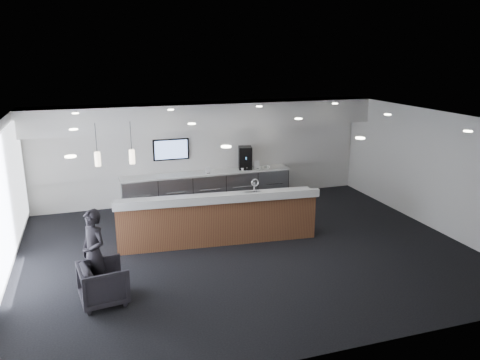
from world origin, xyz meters
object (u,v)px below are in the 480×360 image
object	(u,v)px
service_counter	(218,219)
lounge_guest	(94,252)
armchair	(104,283)
coffee_machine	(245,158)

from	to	relation	value
service_counter	lounge_guest	world-z (taller)	lounge_guest
service_counter	lounge_guest	xyz separation A→B (m)	(-2.83, -1.68, 0.25)
armchair	lounge_guest	size ratio (longest dim) A/B	0.50
coffee_machine	lounge_guest	xyz separation A→B (m)	(-4.53, -4.69, -0.47)
armchair	lounge_guest	bearing A→B (deg)	8.50
coffee_machine	service_counter	bearing A→B (deg)	-106.16
coffee_machine	armchair	world-z (taller)	coffee_machine
service_counter	lounge_guest	bearing A→B (deg)	-144.44
armchair	lounge_guest	distance (m)	0.61
coffee_machine	lounge_guest	distance (m)	6.53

